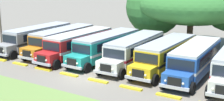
% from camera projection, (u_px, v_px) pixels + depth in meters
% --- Properties ---
extents(ground_plane, '(220.00, 220.00, 0.00)m').
position_uv_depth(ground_plane, '(85.00, 78.00, 28.56)').
color(ground_plane, slate).
extents(parked_bus_slot_0, '(2.74, 10.85, 2.82)m').
position_uv_depth(parked_bus_slot_0, '(38.00, 37.00, 38.98)').
color(parked_bus_slot_0, '#9E9993').
rests_on(parked_bus_slot_0, ground_plane).
extents(parked_bus_slot_1, '(3.00, 10.88, 2.82)m').
position_uv_depth(parked_bus_slot_1, '(62.00, 39.00, 37.45)').
color(parked_bus_slot_1, orange).
rests_on(parked_bus_slot_1, ground_plane).
extents(parked_bus_slot_2, '(2.76, 10.85, 2.82)m').
position_uv_depth(parked_bus_slot_2, '(78.00, 43.00, 35.29)').
color(parked_bus_slot_2, red).
rests_on(parked_bus_slot_2, ground_plane).
extents(parked_bus_slot_3, '(2.86, 10.86, 2.82)m').
position_uv_depth(parked_bus_slot_3, '(106.00, 46.00, 34.18)').
color(parked_bus_slot_3, teal).
rests_on(parked_bus_slot_3, ground_plane).
extents(parked_bus_slot_4, '(3.10, 10.89, 2.82)m').
position_uv_depth(parked_bus_slot_4, '(134.00, 49.00, 32.49)').
color(parked_bus_slot_4, silver).
rests_on(parked_bus_slot_4, ground_plane).
extents(parked_bus_slot_5, '(2.68, 10.84, 2.82)m').
position_uv_depth(parked_bus_slot_5, '(166.00, 53.00, 30.80)').
color(parked_bus_slot_5, yellow).
rests_on(parked_bus_slot_5, ground_plane).
extents(parked_bus_slot_6, '(3.16, 10.90, 2.82)m').
position_uv_depth(parked_bus_slot_6, '(195.00, 59.00, 28.95)').
color(parked_bus_slot_6, '#23519E').
rests_on(parked_bus_slot_6, ground_plane).
extents(curb_wheelstop_1, '(2.00, 0.36, 0.15)m').
position_uv_depth(curb_wheelstop_1, '(20.00, 64.00, 32.64)').
color(curb_wheelstop_1, yellow).
rests_on(curb_wheelstop_1, ground_plane).
extents(curb_wheelstop_2, '(2.00, 0.36, 0.15)m').
position_uv_depth(curb_wheelstop_2, '(43.00, 69.00, 30.92)').
color(curb_wheelstop_2, yellow).
rests_on(curb_wheelstop_2, ground_plane).
extents(curb_wheelstop_3, '(2.00, 0.36, 0.15)m').
position_uv_depth(curb_wheelstop_3, '(69.00, 75.00, 29.20)').
color(curb_wheelstop_3, yellow).
rests_on(curb_wheelstop_3, ground_plane).
extents(curb_wheelstop_4, '(2.00, 0.36, 0.15)m').
position_uv_depth(curb_wheelstop_4, '(98.00, 81.00, 27.48)').
color(curb_wheelstop_4, yellow).
rests_on(curb_wheelstop_4, ground_plane).
extents(curb_wheelstop_5, '(2.00, 0.36, 0.15)m').
position_uv_depth(curb_wheelstop_5, '(131.00, 88.00, 25.76)').
color(curb_wheelstop_5, yellow).
rests_on(curb_wheelstop_5, ground_plane).
extents(curb_wheelstop_6, '(2.00, 0.36, 0.15)m').
position_uv_depth(curb_wheelstop_6, '(169.00, 96.00, 24.05)').
color(curb_wheelstop_6, yellow).
rests_on(curb_wheelstop_6, ground_plane).
extents(broad_shade_tree, '(15.89, 13.70, 9.21)m').
position_uv_depth(broad_shade_tree, '(192.00, 4.00, 39.96)').
color(broad_shade_tree, brown).
rests_on(broad_shade_tree, ground_plane).
extents(utility_pole, '(1.80, 0.20, 7.96)m').
position_uv_depth(utility_pole, '(0.00, 16.00, 37.69)').
color(utility_pole, brown).
rests_on(utility_pole, ground_plane).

